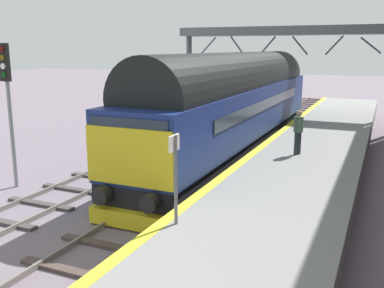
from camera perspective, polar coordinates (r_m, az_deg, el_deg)
ground_plane at (r=15.94m, az=0.24°, el=-5.30°), size 140.00×140.00×0.00m
track_main at (r=15.92m, az=0.24°, el=-5.12°), size 2.50×60.00×0.15m
track_adjacent_west at (r=17.60m, az=-10.47°, el=-3.61°), size 2.50×60.00×0.15m
station_platform at (r=14.78m, az=13.17°, el=-5.04°), size 4.00×44.00×1.01m
diesel_locomotive at (r=19.71m, az=5.77°, el=5.46°), size 2.74×18.46×4.68m
signal_post_near at (r=16.25m, az=-22.95°, el=5.84°), size 0.44×0.22×5.03m
platform_number_sign at (r=9.52m, az=-2.24°, el=-2.88°), size 0.10×0.44×2.02m
waiting_passenger at (r=16.44m, az=13.76°, el=2.05°), size 0.46×0.46×1.64m
overhead_footbridge at (r=27.32m, az=11.96°, el=13.63°), size 12.86×2.00×6.11m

